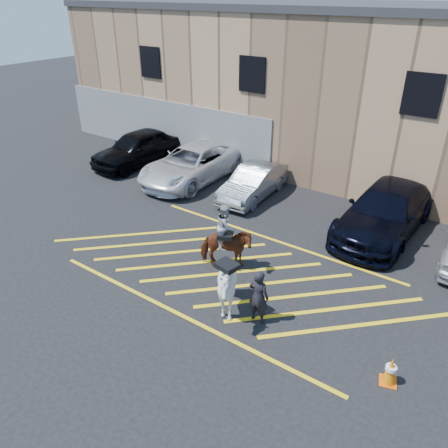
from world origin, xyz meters
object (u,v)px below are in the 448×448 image
Objects in this scene: handler at (259,297)px; mounted_bay at (226,243)px; car_white_pickup at (192,164)px; saddled_white at (227,287)px; car_blue_suv at (386,211)px; traffic_cone at (391,371)px; car_black_suv at (138,148)px; car_silver_sedan at (253,182)px.

mounted_bay is at bearing -39.57° from handler.
saddled_white is (6.74, -6.85, 0.10)m from car_white_pickup.
traffic_cone is at bearing -69.68° from car_blue_suv.
car_black_suv reaches higher than handler.
car_white_pickup is 0.97× the size of car_blue_suv.
mounted_bay is 3.03× the size of traffic_cone.
handler is 0.86× the size of saddled_white.
car_silver_sedan is (3.29, 0.01, -0.12)m from car_white_pickup.
car_blue_suv is at bearing 0.97° from car_white_pickup.
car_white_pickup reaches higher than car_silver_sedan.
car_blue_suv reaches higher than traffic_cone.
car_blue_suv is at bearing -1.34° from car_silver_sedan.
saddled_white is (3.45, -6.87, 0.23)m from car_silver_sedan.
mounted_bay reaches higher than handler.
car_blue_suv is 2.63× the size of mounted_bay.
handler is (7.57, -6.61, 0.00)m from car_white_pickup.
mounted_bay is (-3.36, -5.24, 0.05)m from car_blue_suv.
mounted_bay is at bearing -43.33° from car_white_pickup.
car_silver_sedan is 7.89m from handler.
handler is 3.55m from traffic_cone.
handler is at bearing -41.50° from car_white_pickup.
car_white_pickup is (3.54, -0.07, -0.06)m from car_black_suv.
traffic_cone is at bearing -16.37° from mounted_bay.
mounted_bay is 2.25m from saddled_white.
saddled_white is at bearing -45.88° from car_white_pickup.
mounted_bay is 5.95m from traffic_cone.
car_white_pickup reaches higher than traffic_cone.
mounted_bay is (-2.16, 1.58, 0.11)m from handler.
car_blue_suv is (8.77, 0.21, 0.06)m from car_white_pickup.
car_white_pickup is at bearing 148.86° from traffic_cone.
car_silver_sedan is 0.69× the size of car_blue_suv.
car_white_pickup is 8.77m from car_blue_suv.
car_black_suv is 3.14× the size of handler.
car_silver_sedan is 2.19× the size of saddled_white.
car_black_suv is 1.23× the size of car_silver_sedan.
mounted_bay is (5.41, -5.03, 0.11)m from car_white_pickup.
car_silver_sedan is at bearing -60.60° from handler.
car_white_pickup is 1.40× the size of car_silver_sedan.
car_blue_suv is 7.98× the size of traffic_cone.
car_white_pickup is 3.58× the size of handler.
mounted_bay is at bearing -70.60° from car_silver_sedan.
saddled_white is at bearing -104.35° from car_blue_suv.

